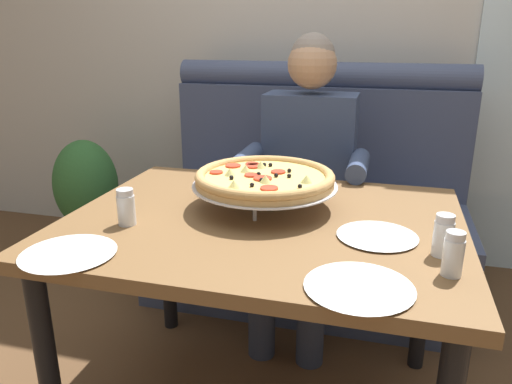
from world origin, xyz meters
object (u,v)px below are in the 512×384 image
(plate_near_left, at_px, (359,285))
(plate_near_right, at_px, (68,251))
(shaker_parmesan, at_px, (453,257))
(shaker_pepper_flakes, at_px, (126,210))
(booth_bench, at_px, (309,214))
(potted_plant, at_px, (87,193))
(diner_main, at_px, (306,169))
(plate_far_side, at_px, (377,234))
(shaker_oregano, at_px, (443,238))
(dining_table, at_px, (263,243))
(pizza, at_px, (265,179))

(plate_near_left, relative_size, plate_near_right, 1.02)
(shaker_parmesan, bearing_deg, shaker_pepper_flakes, 174.49)
(booth_bench, bearing_deg, potted_plant, 178.99)
(shaker_pepper_flakes, bearing_deg, potted_plant, 129.38)
(shaker_parmesan, bearing_deg, plate_near_left, -148.93)
(booth_bench, distance_m, potted_plant, 1.30)
(booth_bench, distance_m, shaker_parmesan, 1.35)
(diner_main, height_order, potted_plant, diner_main)
(shaker_pepper_flakes, xyz_separation_m, plate_far_side, (0.73, 0.10, -0.04))
(booth_bench, height_order, plate_near_left, booth_bench)
(booth_bench, xyz_separation_m, shaker_parmesan, (0.52, -1.18, 0.38))
(plate_near_left, bearing_deg, plate_far_side, 84.72)
(diner_main, relative_size, shaker_parmesan, 11.47)
(shaker_oregano, bearing_deg, plate_near_right, -164.78)
(plate_near_left, bearing_deg, shaker_parmesan, 31.07)
(shaker_oregano, xyz_separation_m, shaker_parmesan, (0.01, -0.11, -0.00))
(shaker_pepper_flakes, bearing_deg, diner_main, 64.37)
(shaker_parmesan, bearing_deg, dining_table, 155.02)
(plate_near_right, bearing_deg, plate_near_left, 1.56)
(shaker_pepper_flakes, xyz_separation_m, plate_near_left, (0.70, -0.21, -0.04))
(plate_near_left, bearing_deg, booth_bench, 103.71)
(shaker_pepper_flakes, bearing_deg, plate_near_left, -16.83)
(plate_near_right, height_order, potted_plant, plate_near_right)
(shaker_oregano, bearing_deg, plate_near_left, -129.51)
(booth_bench, xyz_separation_m, plate_far_side, (0.35, -1.00, 0.34))
(plate_far_side, height_order, potted_plant, plate_far_side)
(plate_far_side, bearing_deg, plate_near_right, -156.85)
(dining_table, xyz_separation_m, plate_near_right, (-0.42, -0.39, 0.10))
(plate_near_right, bearing_deg, shaker_pepper_flakes, 80.03)
(pizza, height_order, shaker_pepper_flakes, pizza)
(plate_near_right, relative_size, potted_plant, 0.35)
(shaker_pepper_flakes, height_order, shaker_parmesan, same)
(diner_main, distance_m, potted_plant, 1.38)
(diner_main, distance_m, plate_near_right, 1.15)
(booth_bench, relative_size, plate_near_right, 6.14)
(diner_main, height_order, plate_near_right, diner_main)
(booth_bench, xyz_separation_m, shaker_pepper_flakes, (-0.38, -1.09, 0.38))
(plate_near_right, bearing_deg, diner_main, 67.54)
(shaker_pepper_flakes, height_order, plate_far_side, shaker_pepper_flakes)
(dining_table, relative_size, shaker_pepper_flakes, 10.90)
(pizza, relative_size, plate_near_left, 1.88)
(pizza, relative_size, shaker_oregano, 4.21)
(dining_table, xyz_separation_m, plate_far_side, (0.35, -0.06, 0.10))
(pizza, distance_m, plate_far_side, 0.41)
(plate_far_side, bearing_deg, booth_bench, 109.18)
(diner_main, bearing_deg, potted_plant, 167.59)
(dining_table, bearing_deg, diner_main, 88.49)
(pizza, height_order, shaker_parmesan, pizza)
(pizza, bearing_deg, plate_far_side, -23.11)
(dining_table, relative_size, pizza, 2.56)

